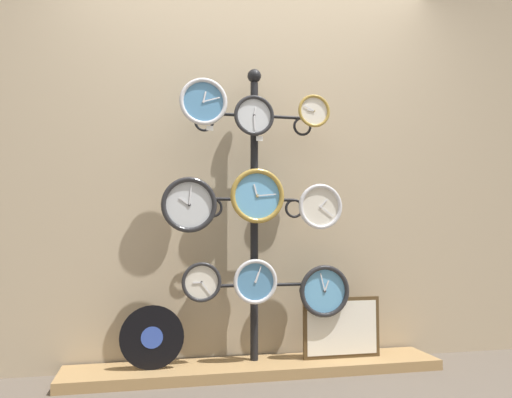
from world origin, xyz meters
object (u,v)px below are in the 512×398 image
clock_top_right (314,111)px  clock_middle_right (320,207)px  display_stand (254,246)px  clock_middle_left (189,205)px  clock_top_center (254,116)px  vinyl_record (152,337)px  clock_bottom_left (202,282)px  clock_bottom_center (255,282)px  picture_frame (342,327)px  clock_middle_center (257,196)px  clock_bottom_right (324,291)px  clock_top_left (203,102)px

clock_top_right → clock_middle_right: 0.59m
display_stand → clock_middle_left: display_stand is taller
clock_top_center → vinyl_record: clock_top_center is taller
display_stand → clock_bottom_left: (-0.33, -0.09, -0.20)m
clock_bottom_center → clock_top_center: bearing=93.7°
clock_middle_right → picture_frame: clock_middle_right is taller
clock_middle_left → clock_middle_center: bearing=0.9°
clock_middle_left → clock_middle_right: (0.79, 0.00, -0.00)m
clock_bottom_left → clock_bottom_right: (0.74, -0.02, -0.07)m
display_stand → clock_top_left: display_stand is taller
clock_top_center → clock_bottom_left: clock_top_center is taller
clock_top_center → clock_bottom_left: bearing=-179.3°
clock_middle_right → vinyl_record: clock_middle_right is taller
display_stand → clock_middle_left: (-0.40, -0.09, 0.24)m
picture_frame → vinyl_record: bearing=-178.8°
clock_top_center → clock_bottom_right: 1.13m
clock_middle_center → vinyl_record: size_ratio=0.92×
display_stand → picture_frame: display_stand is taller
clock_bottom_left → picture_frame: clock_bottom_left is taller
vinyl_record → clock_top_left: bearing=-3.3°
display_stand → clock_middle_center: size_ratio=5.60×
clock_bottom_center → picture_frame: 0.62m
display_stand → clock_top_right: size_ratio=8.92×
clock_top_right → picture_frame: 1.34m
clock_bottom_center → clock_middle_right: bearing=3.0°
clock_bottom_left → vinyl_record: size_ratio=0.64×
clock_top_left → clock_top_center: clock_top_left is taller
clock_top_left → clock_middle_right: bearing=1.3°
clock_top_left → clock_middle_right: (0.72, 0.02, -0.60)m
clock_middle_left → clock_bottom_left: 0.45m
clock_top_left → clock_bottom_center: size_ratio=1.08×
clock_top_right → clock_bottom_center: 1.10m
clock_top_left → clock_top_right: 0.69m
clock_bottom_right → vinyl_record: (-1.01, 0.01, -0.23)m
display_stand → clock_bottom_center: display_stand is taller
display_stand → clock_top_right: bearing=-11.6°
clock_bottom_right → picture_frame: 0.26m
clock_middle_right → clock_bottom_right: bearing=-34.9°
clock_middle_center → picture_frame: bearing=2.4°
clock_top_center → clock_middle_right: clock_top_center is taller
clock_top_left → clock_middle_center: clock_top_left is taller
clock_middle_right → clock_bottom_right: clock_middle_right is taller
clock_middle_left → vinyl_record: 0.77m
clock_middle_right → display_stand: bearing=167.3°
clock_bottom_right → clock_top_right: bearing=151.5°
clock_top_center → clock_bottom_center: clock_top_center is taller
vinyl_record → clock_middle_center: bearing=0.2°
clock_middle_right → clock_bottom_left: size_ratio=1.21×
clock_top_left → picture_frame: clock_top_left is taller
clock_top_right → clock_middle_left: bearing=-178.6°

